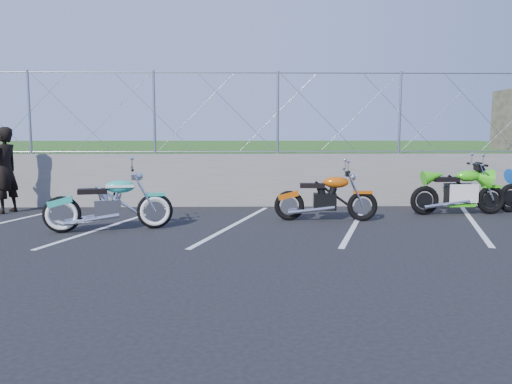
{
  "coord_description": "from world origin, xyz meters",
  "views": [
    {
      "loc": [
        0.19,
        -8.77,
        1.81
      ],
      "look_at": [
        0.42,
        1.3,
        0.61
      ],
      "focal_mm": 35.0,
      "sensor_mm": 36.0,
      "label": 1
    }
  ],
  "objects_px": {
    "naked_orange": "(327,199)",
    "sportbike_green": "(460,193)",
    "person_standing": "(5,170)",
    "cruiser_turquoise": "(111,206)"
  },
  "relations": [
    {
      "from": "person_standing",
      "to": "naked_orange",
      "type": "bearing_deg",
      "value": 98.61
    },
    {
      "from": "naked_orange",
      "to": "sportbike_green",
      "type": "height_order",
      "value": "sportbike_green"
    },
    {
      "from": "sportbike_green",
      "to": "person_standing",
      "type": "relative_size",
      "value": 1.12
    },
    {
      "from": "sportbike_green",
      "to": "cruiser_turquoise",
      "type": "bearing_deg",
      "value": -170.22
    },
    {
      "from": "naked_orange",
      "to": "person_standing",
      "type": "height_order",
      "value": "person_standing"
    },
    {
      "from": "naked_orange",
      "to": "person_standing",
      "type": "distance_m",
      "value": 7.23
    },
    {
      "from": "cruiser_turquoise",
      "to": "person_standing",
      "type": "xyz_separation_m",
      "value": [
        -2.93,
        2.13,
        0.51
      ]
    },
    {
      "from": "naked_orange",
      "to": "person_standing",
      "type": "bearing_deg",
      "value": 174.84
    },
    {
      "from": "sportbike_green",
      "to": "person_standing",
      "type": "bearing_deg",
      "value": 174.19
    },
    {
      "from": "person_standing",
      "to": "cruiser_turquoise",
      "type": "bearing_deg",
      "value": 72.0
    }
  ]
}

